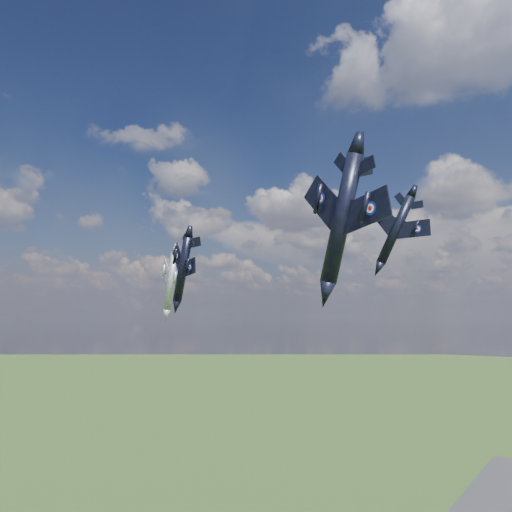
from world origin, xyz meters
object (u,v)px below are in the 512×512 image
Objects in this scene: jet_lead_navy at (183,269)px; jet_left_silver at (171,281)px; jet_right_navy at (342,219)px; jet_high_navy at (396,230)px.

jet_lead_navy is 30.45m from jet_left_silver.
jet_right_navy is 65.70m from jet_left_silver.
jet_right_navy is at bearing -11.31° from jet_left_silver.
jet_high_navy is 47.81m from jet_left_silver.
jet_right_navy reaches higher than jet_lead_navy.
jet_left_silver is (-47.46, 1.21, -5.65)m from jet_high_navy.
jet_left_silver is (-22.57, 20.44, 0.37)m from jet_lead_navy.
jet_left_silver is at bearing 176.52° from jet_high_navy.
jet_high_navy reaches higher than jet_right_navy.
jet_lead_navy is 0.82× the size of jet_left_silver.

